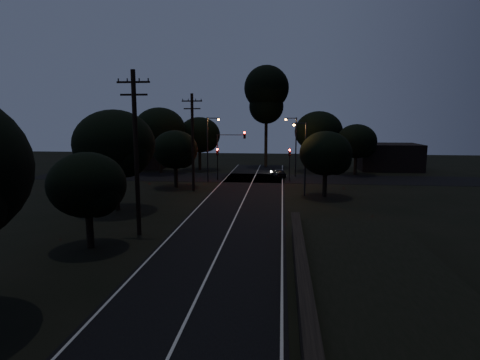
{
  "coord_description": "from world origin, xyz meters",
  "views": [
    {
      "loc": [
        3.66,
        -10.69,
        7.88
      ],
      "look_at": [
        0.0,
        24.0,
        2.5
      ],
      "focal_mm": 30.0,
      "sensor_mm": 36.0,
      "label": 1
    }
  ],
  "objects_px": {
    "car": "(278,173)",
    "signal_mast": "(230,146)",
    "signal_left": "(217,158)",
    "streetlight_a": "(209,145)",
    "tall_pine": "(266,94)",
    "utility_pole_far": "(193,141)",
    "signal_right": "(290,159)",
    "streetlight_b": "(295,143)",
    "utility_pole_mid": "(136,151)",
    "streetlight_c": "(304,154)"
  },
  "relations": [
    {
      "from": "tall_pine",
      "to": "signal_left",
      "type": "relative_size",
      "value": 3.97
    },
    {
      "from": "utility_pole_far",
      "to": "streetlight_b",
      "type": "distance_m",
      "value": 16.51
    },
    {
      "from": "streetlight_b",
      "to": "streetlight_c",
      "type": "bearing_deg",
      "value": -87.86
    },
    {
      "from": "utility_pole_far",
      "to": "streetlight_a",
      "type": "xyz_separation_m",
      "value": [
        0.69,
        6.0,
        -0.85
      ]
    },
    {
      "from": "signal_mast",
      "to": "car",
      "type": "height_order",
      "value": "signal_mast"
    },
    {
      "from": "streetlight_b",
      "to": "utility_pole_mid",
      "type": "bearing_deg",
      "value": -111.3
    },
    {
      "from": "signal_mast",
      "to": "tall_pine",
      "type": "bearing_deg",
      "value": 75.38
    },
    {
      "from": "tall_pine",
      "to": "streetlight_a",
      "type": "height_order",
      "value": "tall_pine"
    },
    {
      "from": "tall_pine",
      "to": "signal_left",
      "type": "distance_m",
      "value": 18.33
    },
    {
      "from": "utility_pole_mid",
      "to": "streetlight_c",
      "type": "height_order",
      "value": "utility_pole_mid"
    },
    {
      "from": "streetlight_b",
      "to": "car",
      "type": "distance_m",
      "value": 4.68
    },
    {
      "from": "utility_pole_far",
      "to": "signal_mast",
      "type": "xyz_separation_m",
      "value": [
        3.09,
        7.99,
        -1.15
      ]
    },
    {
      "from": "utility_pole_far",
      "to": "signal_mast",
      "type": "height_order",
      "value": "utility_pole_far"
    },
    {
      "from": "utility_pole_far",
      "to": "signal_left",
      "type": "bearing_deg",
      "value": 80.06
    },
    {
      "from": "signal_left",
      "to": "streetlight_c",
      "type": "xyz_separation_m",
      "value": [
        10.43,
        -9.99,
        1.51
      ]
    },
    {
      "from": "streetlight_a",
      "to": "signal_right",
      "type": "bearing_deg",
      "value": 11.34
    },
    {
      "from": "utility_pole_mid",
      "to": "car",
      "type": "relative_size",
      "value": 3.25
    },
    {
      "from": "signal_right",
      "to": "streetlight_a",
      "type": "xyz_separation_m",
      "value": [
        -9.91,
        -1.99,
        1.8
      ]
    },
    {
      "from": "signal_right",
      "to": "signal_mast",
      "type": "relative_size",
      "value": 0.66
    },
    {
      "from": "utility_pole_far",
      "to": "streetlight_b",
      "type": "xyz_separation_m",
      "value": [
        11.31,
        12.0,
        -0.85
      ]
    },
    {
      "from": "signal_right",
      "to": "streetlight_c",
      "type": "xyz_separation_m",
      "value": [
        1.23,
        -9.99,
        1.51
      ]
    },
    {
      "from": "utility_pole_mid",
      "to": "signal_right",
      "type": "bearing_deg",
      "value": 67.01
    },
    {
      "from": "signal_right",
      "to": "streetlight_c",
      "type": "distance_m",
      "value": 10.18
    },
    {
      "from": "signal_right",
      "to": "streetlight_b",
      "type": "xyz_separation_m",
      "value": [
        0.71,
        4.01,
        1.8
      ]
    },
    {
      "from": "utility_pole_far",
      "to": "signal_right",
      "type": "xyz_separation_m",
      "value": [
        10.6,
        7.99,
        -2.65
      ]
    },
    {
      "from": "utility_pole_far",
      "to": "streetlight_a",
      "type": "relative_size",
      "value": 1.31
    },
    {
      "from": "tall_pine",
      "to": "car",
      "type": "height_order",
      "value": "tall_pine"
    },
    {
      "from": "utility_pole_mid",
      "to": "signal_mast",
      "type": "distance_m",
      "value": 25.22
    },
    {
      "from": "car",
      "to": "signal_mast",
      "type": "bearing_deg",
      "value": 9.11
    },
    {
      "from": "utility_pole_mid",
      "to": "utility_pole_far",
      "type": "relative_size",
      "value": 1.05
    },
    {
      "from": "signal_left",
      "to": "streetlight_c",
      "type": "height_order",
      "value": "streetlight_c"
    },
    {
      "from": "signal_mast",
      "to": "streetlight_c",
      "type": "distance_m",
      "value": 13.28
    },
    {
      "from": "signal_mast",
      "to": "streetlight_a",
      "type": "distance_m",
      "value": 3.13
    },
    {
      "from": "signal_left",
      "to": "signal_mast",
      "type": "distance_m",
      "value": 2.26
    },
    {
      "from": "tall_pine",
      "to": "signal_right",
      "type": "distance_m",
      "value": 17.82
    },
    {
      "from": "signal_left",
      "to": "signal_mast",
      "type": "bearing_deg",
      "value": 0.13
    },
    {
      "from": "signal_left",
      "to": "tall_pine",
      "type": "bearing_deg",
      "value": 69.54
    },
    {
      "from": "utility_pole_mid",
      "to": "streetlight_b",
      "type": "height_order",
      "value": "utility_pole_mid"
    },
    {
      "from": "tall_pine",
      "to": "streetlight_b",
      "type": "height_order",
      "value": "tall_pine"
    },
    {
      "from": "tall_pine",
      "to": "streetlight_a",
      "type": "xyz_separation_m",
      "value": [
        -6.31,
        -17.0,
        -7.1
      ]
    },
    {
      "from": "utility_pole_mid",
      "to": "streetlight_c",
      "type": "xyz_separation_m",
      "value": [
        11.83,
        15.0,
        -1.39
      ]
    },
    {
      "from": "streetlight_c",
      "to": "utility_pole_mid",
      "type": "bearing_deg",
      "value": -128.26
    },
    {
      "from": "utility_pole_far",
      "to": "streetlight_c",
      "type": "xyz_separation_m",
      "value": [
        11.83,
        -2.0,
        -1.13
      ]
    },
    {
      "from": "tall_pine",
      "to": "streetlight_b",
      "type": "xyz_separation_m",
      "value": [
        4.31,
        -11.0,
        -7.1
      ]
    },
    {
      "from": "utility_pole_mid",
      "to": "signal_right",
      "type": "height_order",
      "value": "utility_pole_mid"
    },
    {
      "from": "signal_right",
      "to": "signal_mast",
      "type": "height_order",
      "value": "signal_mast"
    },
    {
      "from": "signal_right",
      "to": "car",
      "type": "distance_m",
      "value": 4.04
    },
    {
      "from": "signal_left",
      "to": "streetlight_a",
      "type": "bearing_deg",
      "value": -109.59
    },
    {
      "from": "streetlight_a",
      "to": "streetlight_c",
      "type": "height_order",
      "value": "streetlight_a"
    },
    {
      "from": "tall_pine",
      "to": "utility_pole_far",
      "type": "bearing_deg",
      "value": -106.93
    }
  ]
}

